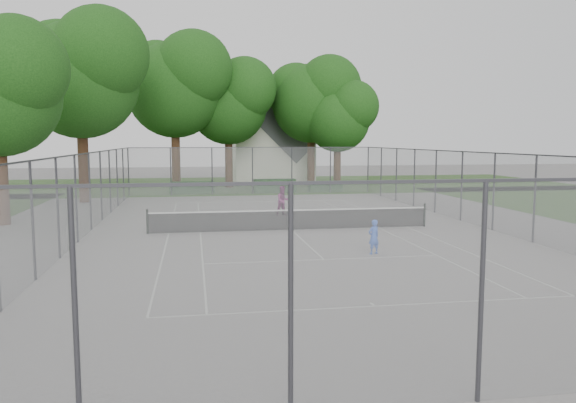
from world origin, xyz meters
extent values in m
plane|color=slate|center=(0.00, 0.00, 0.00)|extent=(120.00, 120.00, 0.00)
cube|color=#254814|center=(0.00, 26.00, 0.00)|extent=(60.00, 20.00, 0.00)
cube|color=beige|center=(0.00, -11.88, 0.01)|extent=(10.97, 0.06, 0.01)
cube|color=beige|center=(0.00, 11.88, 0.01)|extent=(10.97, 0.06, 0.01)
cube|color=beige|center=(-5.49, 0.00, 0.01)|extent=(0.06, 23.77, 0.01)
cube|color=beige|center=(5.49, 0.00, 0.01)|extent=(0.06, 23.77, 0.01)
cube|color=beige|center=(-4.12, 0.00, 0.01)|extent=(0.06, 23.77, 0.01)
cube|color=beige|center=(4.12, 0.00, 0.01)|extent=(0.06, 23.77, 0.01)
cube|color=beige|center=(0.00, -6.40, 0.01)|extent=(8.23, 0.06, 0.01)
cube|color=beige|center=(0.00, 6.40, 0.01)|extent=(8.23, 0.06, 0.01)
cube|color=beige|center=(0.00, 0.00, 0.01)|extent=(0.06, 12.80, 0.01)
cube|color=beige|center=(0.00, -11.73, 0.01)|extent=(0.06, 0.30, 0.01)
cube|color=beige|center=(0.00, 11.73, 0.01)|extent=(0.06, 0.30, 0.01)
cylinder|color=black|center=(-6.39, 0.00, 0.55)|extent=(0.10, 0.10, 1.10)
cylinder|color=black|center=(6.39, 0.00, 0.55)|extent=(0.10, 0.10, 1.10)
cube|color=black|center=(0.00, 0.00, 0.45)|extent=(12.67, 0.01, 0.86)
cube|color=silver|center=(0.00, 0.00, 0.91)|extent=(12.77, 0.03, 0.06)
cube|color=silver|center=(0.00, 0.00, 0.44)|extent=(0.05, 0.02, 0.88)
cylinder|color=#38383D|center=(-9.00, 17.00, 1.75)|extent=(0.08, 0.08, 3.50)
cylinder|color=#38383D|center=(9.00, 17.00, 1.75)|extent=(0.08, 0.08, 3.50)
cube|color=slate|center=(0.00, -17.00, 1.75)|extent=(18.00, 0.02, 3.50)
cube|color=slate|center=(0.00, 17.00, 1.75)|extent=(18.00, 0.02, 3.50)
cube|color=slate|center=(-9.00, 0.00, 1.75)|extent=(0.02, 34.00, 3.50)
cube|color=slate|center=(9.00, 0.00, 1.75)|extent=(0.02, 34.00, 3.50)
cube|color=#38383D|center=(0.00, -17.00, 3.50)|extent=(18.00, 0.05, 0.05)
cube|color=#38383D|center=(0.00, 17.00, 3.50)|extent=(18.00, 0.05, 0.05)
cube|color=#38383D|center=(-9.00, 0.00, 3.50)|extent=(0.05, 34.00, 0.05)
cube|color=#38383D|center=(9.00, 0.00, 3.50)|extent=(0.05, 34.00, 0.05)
cylinder|color=#3E2316|center=(-5.74, 21.39, 2.68)|extent=(0.68, 0.68, 5.35)
sphere|color=#143C10|center=(-5.74, 21.39, 8.01)|extent=(7.61, 7.61, 7.61)
sphere|color=#143C10|center=(-4.21, 20.25, 9.54)|extent=(6.09, 6.09, 6.09)
sphere|color=#143C10|center=(-7.07, 22.34, 9.16)|extent=(5.71, 5.71, 5.71)
cylinder|color=#3E2316|center=(-1.38, 23.13, 2.32)|extent=(0.65, 0.65, 4.63)
sphere|color=#143C10|center=(-1.38, 23.13, 6.94)|extent=(6.59, 6.59, 6.59)
sphere|color=#143C10|center=(-0.06, 22.14, 8.26)|extent=(5.27, 5.27, 5.27)
sphere|color=#143C10|center=(-2.53, 23.95, 7.93)|extent=(4.94, 4.94, 4.94)
cylinder|color=#3E2316|center=(5.89, 23.67, 2.40)|extent=(0.65, 0.65, 4.81)
sphere|color=#143C10|center=(5.89, 23.67, 7.20)|extent=(6.84, 6.84, 6.84)
sphere|color=#143C10|center=(7.25, 22.64, 8.57)|extent=(5.47, 5.47, 5.47)
sphere|color=#143C10|center=(4.69, 24.52, 8.23)|extent=(5.13, 5.13, 5.13)
cylinder|color=#3E2316|center=(7.76, 21.73, 1.92)|extent=(0.61, 0.61, 3.84)
sphere|color=#143C10|center=(7.76, 21.73, 5.75)|extent=(5.46, 5.46, 5.46)
sphere|color=#143C10|center=(8.86, 20.91, 6.84)|extent=(4.36, 4.36, 4.36)
sphere|color=#143C10|center=(6.81, 22.41, 6.56)|extent=(4.09, 4.09, 4.09)
cylinder|color=#3E2316|center=(-11.44, 13.51, 2.63)|extent=(0.67, 0.67, 5.27)
sphere|color=#143C10|center=(-11.44, 13.51, 7.89)|extent=(7.49, 7.49, 7.49)
sphere|color=#143C10|center=(-9.94, 12.38, 9.39)|extent=(5.99, 5.99, 5.99)
sphere|color=#143C10|center=(-12.75, 14.44, 9.01)|extent=(5.62, 5.62, 5.62)
cylinder|color=#3E2316|center=(-13.47, 3.93, 2.08)|extent=(0.62, 0.62, 4.15)
sphere|color=#143C10|center=(-12.29, 3.04, 7.40)|extent=(4.73, 4.73, 4.73)
cube|color=#143F14|center=(-4.49, 18.59, 0.43)|extent=(3.45, 1.04, 0.86)
cube|color=#143F14|center=(1.87, 18.29, 0.51)|extent=(3.24, 0.93, 1.02)
cube|color=#143F14|center=(5.98, 18.53, 0.39)|extent=(2.63, 0.96, 0.79)
cube|color=white|center=(3.14, 28.56, 2.76)|extent=(7.37, 5.53, 5.53)
cube|color=#4B4C50|center=(3.14, 28.56, 5.53)|extent=(7.30, 5.71, 7.30)
imported|color=blue|center=(1.99, -5.73, 0.63)|extent=(0.53, 0.44, 1.25)
imported|color=#822B67|center=(0.37, 4.83, 0.81)|extent=(0.92, 0.79, 1.62)
camera|label=1|loc=(-4.36, -24.85, 4.13)|focal=35.00mm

